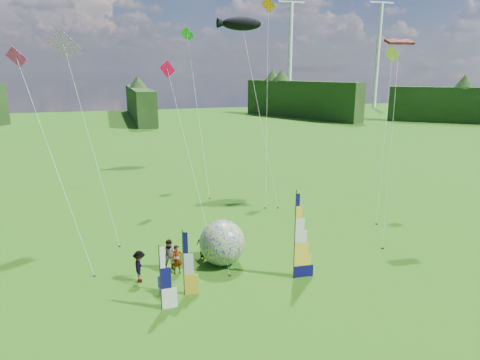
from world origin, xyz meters
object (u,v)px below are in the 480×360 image
object	(u,v)px
bol_inflatable	(222,243)
spectator_c	(140,266)
spectator_d	(203,246)
spectator_a	(177,259)
side_banner_far	(160,279)
feather_banner_main	(295,237)
camp_chair	(164,287)
kite_whale	(258,98)
spectator_b	(170,255)
side_banner_left	(183,264)

from	to	relation	value
bol_inflatable	spectator_c	xyz separation A→B (m)	(-4.96, -0.79, -0.48)
bol_inflatable	spectator_d	distance (m)	1.63
spectator_a	side_banner_far	bearing A→B (deg)	-120.80
bol_inflatable	spectator_a	size ratio (longest dim) A/B	1.60
feather_banner_main	spectator_a	xyz separation A→B (m)	(-6.17, 2.58, -1.64)
camp_chair	kite_whale	size ratio (longest dim) A/B	0.06
side_banner_far	bol_inflatable	size ratio (longest dim) A/B	1.20
spectator_a	kite_whale	bearing A→B (deg)	45.56
spectator_a	spectator_c	world-z (taller)	spectator_c
bol_inflatable	camp_chair	bearing A→B (deg)	-145.19
spectator_b	feather_banner_main	bearing A→B (deg)	-9.92
kite_whale	camp_chair	bearing A→B (deg)	-109.02
spectator_b	spectator_d	xyz separation A→B (m)	(2.21, 1.07, -0.13)
camp_chair	kite_whale	distance (m)	22.38
spectator_a	camp_chair	size ratio (longest dim) A/B	1.73
spectator_a	spectator_d	bearing A→B (deg)	31.05
bol_inflatable	camp_chair	size ratio (longest dim) A/B	2.77
feather_banner_main	bol_inflatable	xyz separation A→B (m)	(-3.36, 3.00, -1.12)
spectator_b	kite_whale	xyz separation A→B (m)	(10.62, 14.47, 7.99)
bol_inflatable	camp_chair	distance (m)	4.83
spectator_b	kite_whale	bearing A→B (deg)	69.66
spectator_d	camp_chair	xyz separation A→B (m)	(-2.97, -3.92, -0.32)
spectator_c	feather_banner_main	bearing A→B (deg)	-97.66
camp_chair	spectator_a	bearing A→B (deg)	61.98
feather_banner_main	spectator_b	world-z (taller)	feather_banner_main
spectator_d	kite_whale	bearing A→B (deg)	-69.21
spectator_c	kite_whale	xyz separation A→B (m)	(12.45, 15.41, 8.03)
spectator_b	side_banner_far	bearing A→B (deg)	-88.06
side_banner_far	kite_whale	bearing A→B (deg)	57.05
side_banner_far	kite_whale	world-z (taller)	kite_whale
feather_banner_main	side_banner_left	bearing A→B (deg)	-176.43
feather_banner_main	spectator_c	world-z (taller)	feather_banner_main
spectator_a	spectator_c	bearing A→B (deg)	179.51
spectator_d	kite_whale	world-z (taller)	kite_whale
bol_inflatable	kite_whale	world-z (taller)	kite_whale
side_banner_left	side_banner_far	distance (m)	1.73
side_banner_left	kite_whale	bearing A→B (deg)	77.05
side_banner_far	bol_inflatable	world-z (taller)	side_banner_far
feather_banner_main	side_banner_left	size ratio (longest dim) A/B	1.43
side_banner_far	spectator_b	world-z (taller)	side_banner_far
spectator_b	camp_chair	distance (m)	2.99
camp_chair	side_banner_far	bearing A→B (deg)	-104.67
bol_inflatable	spectator_a	xyz separation A→B (m)	(-2.81, -0.43, -0.52)
spectator_a	kite_whale	world-z (taller)	kite_whale
side_banner_far	spectator_d	bearing A→B (deg)	57.38
feather_banner_main	spectator_d	world-z (taller)	feather_banner_main
spectator_c	spectator_d	world-z (taller)	spectator_c
camp_chair	side_banner_left	bearing A→B (deg)	-16.69
spectator_b	spectator_c	world-z (taller)	spectator_b
spectator_c	side_banner_left	bearing A→B (deg)	-128.95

